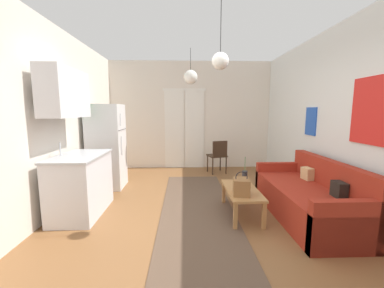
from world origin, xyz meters
TOP-DOWN VIEW (x-y plane):
  - ground_plane at (0.00, 0.00)m, footprint 4.86×7.33m
  - wall_back at (-0.01, 3.41)m, footprint 4.46×0.13m
  - wall_right at (2.18, 0.00)m, footprint 0.12×6.93m
  - wall_left at (-2.18, 0.00)m, footprint 0.12×6.93m
  - area_rug at (0.02, 0.55)m, footprint 1.12×3.65m
  - couch at (1.66, 0.21)m, footprint 0.87×1.94m
  - coffee_table at (0.68, 0.33)m, footprint 0.46×0.99m
  - bamboo_vase at (0.73, 0.42)m, footprint 0.08×0.08m
  - handbag at (0.61, 0.09)m, footprint 0.26×0.29m
  - refrigerator at (-1.74, 1.73)m, footprint 0.67×0.62m
  - kitchen_counter at (-1.77, 0.46)m, footprint 0.63×1.09m
  - accent_chair at (0.66, 2.70)m, footprint 0.51×0.50m
  - pendant_lamp_near at (0.25, -0.12)m, footprint 0.20×0.20m
  - pendant_lamp_far at (-0.04, 2.11)m, footprint 0.30×0.30m

SIDE VIEW (x-z plane):
  - ground_plane at x=0.00m, z-range -0.10..0.00m
  - area_rug at x=0.02m, z-range 0.00..0.01m
  - couch at x=1.66m, z-range -0.14..0.70m
  - coffee_table at x=0.68m, z-range 0.14..0.54m
  - accent_chair at x=0.66m, z-range 0.06..0.89m
  - handbag at x=0.61m, z-range 0.35..0.68m
  - bamboo_vase at x=0.73m, z-range 0.29..0.76m
  - kitchen_counter at x=-1.77m, z-range -0.26..1.88m
  - refrigerator at x=-1.74m, z-range 0.00..1.68m
  - wall_back at x=-0.01m, z-range -0.01..2.83m
  - wall_left at x=-2.18m, z-range 0.00..2.85m
  - wall_right at x=2.18m, z-range 0.00..2.85m
  - pendant_lamp_near at x=0.25m, z-range 1.73..2.55m
  - pendant_lamp_far at x=-0.04m, z-range 1.89..2.63m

